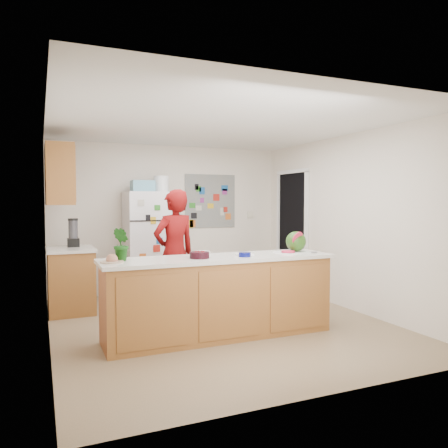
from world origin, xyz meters
name	(u,v)px	position (x,y,z in m)	size (l,w,h in m)	color
floor	(219,324)	(0.00, 0.00, -0.01)	(4.00, 4.50, 0.02)	brown
wall_back	(170,218)	(0.00, 2.26, 1.25)	(4.00, 0.02, 2.50)	beige
wall_left	(46,229)	(-2.01, 0.00, 1.25)	(0.02, 4.50, 2.50)	beige
wall_right	(348,222)	(2.01, 0.00, 1.25)	(0.02, 4.50, 2.50)	beige
ceiling	(219,124)	(0.00, 0.00, 2.51)	(4.00, 4.50, 0.02)	white
doorway	(293,232)	(1.99, 1.45, 1.02)	(0.03, 0.85, 2.04)	black
peninsula_base	(219,298)	(-0.20, -0.50, 0.44)	(2.60, 0.62, 0.88)	brown
peninsula_top	(219,258)	(-0.20, -0.50, 0.90)	(2.68, 0.70, 0.04)	silver
side_counter_base	(71,281)	(-1.69, 1.35, 0.43)	(0.60, 0.80, 0.86)	brown
side_counter_top	(70,249)	(-1.69, 1.35, 0.88)	(0.64, 0.84, 0.04)	silver
upper_cabinets	(59,175)	(-1.82, 1.30, 1.90)	(0.35, 1.00, 0.80)	brown
refrigerator	(149,244)	(-0.45, 1.88, 0.85)	(0.75, 0.70, 1.70)	silver
fridge_top_bin	(143,186)	(-0.55, 1.88, 1.79)	(0.35, 0.28, 0.18)	#5999B2
photo_collage	(210,201)	(0.75, 2.24, 1.55)	(0.95, 0.01, 0.95)	slate
person	(174,253)	(-0.42, 0.57, 0.85)	(0.62, 0.41, 1.71)	#65090A
blender_appliance	(73,233)	(-1.64, 1.48, 1.09)	(0.13, 0.13, 0.38)	black
cutting_board	(293,252)	(0.76, -0.51, 0.93)	(0.38, 0.28, 0.01)	white
watermelon	(296,241)	(0.82, -0.49, 1.06)	(0.25, 0.25, 0.25)	#294F0F
watermelon_slice	(288,252)	(0.67, -0.56, 0.94)	(0.16, 0.16, 0.02)	red
cherry_bowl	(200,255)	(-0.46, -0.55, 0.96)	(0.22, 0.22, 0.07)	black
white_bowl	(202,254)	(-0.38, -0.42, 0.95)	(0.19, 0.19, 0.06)	white
cobalt_bowl	(245,255)	(0.06, -0.63, 0.95)	(0.14, 0.14, 0.05)	#070C56
plate	(112,262)	(-1.40, -0.52, 0.93)	(0.24, 0.24, 0.02)	beige
paper_towel	(244,255)	(0.11, -0.52, 0.93)	(0.17, 0.15, 0.02)	white
keys	(314,252)	(1.00, -0.61, 0.93)	(0.09, 0.04, 0.01)	gray
potted_plant	(122,244)	(-1.29, -0.45, 1.10)	(0.19, 0.16, 0.35)	#1A490C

